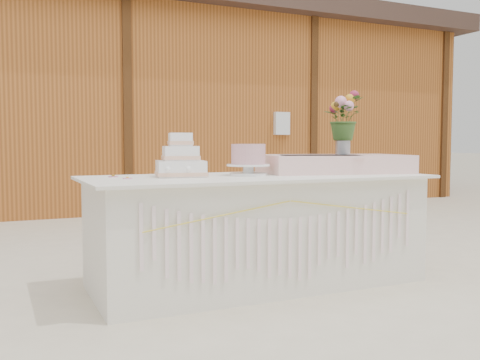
# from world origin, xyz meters

# --- Properties ---
(ground) EXTENTS (80.00, 80.00, 0.00)m
(ground) POSITION_xyz_m (0.00, 0.00, 0.00)
(ground) COLOR beige
(ground) RESTS_ON ground
(barn) EXTENTS (12.60, 4.60, 3.30)m
(barn) POSITION_xyz_m (-0.01, 5.99, 1.68)
(barn) COLOR #A35A22
(barn) RESTS_ON ground
(cake_table) EXTENTS (2.40, 1.00, 0.77)m
(cake_table) POSITION_xyz_m (0.00, -0.00, 0.39)
(cake_table) COLOR silver
(cake_table) RESTS_ON ground
(wedding_cake) EXTENTS (0.39, 0.39, 0.30)m
(wedding_cake) POSITION_xyz_m (-0.53, 0.12, 0.87)
(wedding_cake) COLOR white
(wedding_cake) RESTS_ON cake_table
(pink_cake_stand) EXTENTS (0.31, 0.31, 0.22)m
(pink_cake_stand) POSITION_xyz_m (-0.05, 0.06, 0.89)
(pink_cake_stand) COLOR white
(pink_cake_stand) RESTS_ON cake_table
(satin_runner) EXTENTS (1.19, 0.82, 0.14)m
(satin_runner) POSITION_xyz_m (0.70, 0.10, 0.84)
(satin_runner) COLOR #FACFC9
(satin_runner) RESTS_ON cake_table
(flower_vase) EXTENTS (0.12, 0.12, 0.16)m
(flower_vase) POSITION_xyz_m (0.84, 0.18, 0.99)
(flower_vase) COLOR #B5B5BA
(flower_vase) RESTS_ON satin_runner
(bouquet) EXTENTS (0.41, 0.39, 0.35)m
(bouquet) POSITION_xyz_m (0.84, 0.18, 1.24)
(bouquet) COLOR #375B24
(bouquet) RESTS_ON flower_vase
(loose_flowers) EXTENTS (0.22, 0.32, 0.02)m
(loose_flowers) POSITION_xyz_m (-0.96, 0.12, 0.78)
(loose_flowers) COLOR pink
(loose_flowers) RESTS_ON cake_table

